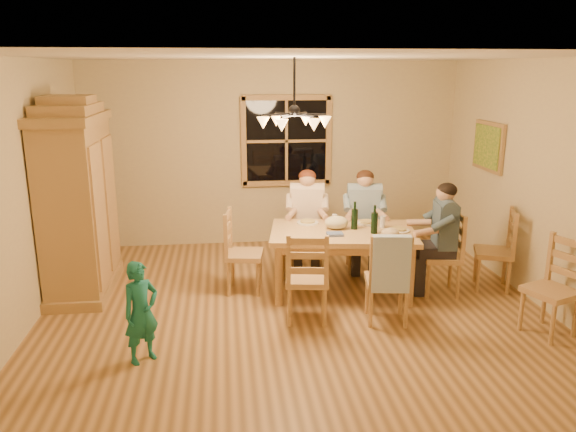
{
  "coord_description": "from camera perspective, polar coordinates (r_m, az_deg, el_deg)",
  "views": [
    {
      "loc": [
        -0.74,
        -5.76,
        2.59
      ],
      "look_at": [
        -0.05,
        0.1,
        1.03
      ],
      "focal_mm": 35.0,
      "sensor_mm": 36.0,
      "label": 1
    }
  ],
  "objects": [
    {
      "name": "chair_end_right",
      "position": [
        6.88,
        15.2,
        -5.18
      ],
      "size": [
        0.48,
        0.5,
        0.99
      ],
      "rotation": [
        0.0,
        0.0,
        1.42
      ],
      "color": "#9D6D45",
      "rests_on": "floor"
    },
    {
      "name": "plate_slate",
      "position": [
        6.63,
        11.15,
        -1.44
      ],
      "size": [
        0.26,
        0.26,
        0.02
      ],
      "primitive_type": "cylinder",
      "color": "white",
      "rests_on": "dining_table"
    },
    {
      "name": "wall_left",
      "position": [
        6.23,
        -25.37,
        1.85
      ],
      "size": [
        0.02,
        5.0,
        2.7
      ],
      "primitive_type": "cube",
      "color": "beige",
      "rests_on": "floor"
    },
    {
      "name": "chair_near_right",
      "position": [
        6.02,
        9.97,
        -7.79
      ],
      "size": [
        0.5,
        0.48,
        0.99
      ],
      "rotation": [
        0.0,
        0.0,
        -0.15
      ],
      "color": "#9D6D45",
      "rests_on": "floor"
    },
    {
      "name": "dining_table",
      "position": [
        6.59,
        5.58,
        -2.36
      ],
      "size": [
        1.8,
        1.25,
        0.76
      ],
      "rotation": [
        0.0,
        0.0,
        -0.15
      ],
      "color": "tan",
      "rests_on": "floor"
    },
    {
      "name": "chandelier",
      "position": [
        5.83,
        0.64,
        9.73
      ],
      "size": [
        0.77,
        0.68,
        0.71
      ],
      "color": "black",
      "rests_on": "ceiling"
    },
    {
      "name": "ceiling",
      "position": [
        5.81,
        0.66,
        15.86
      ],
      "size": [
        5.5,
        5.0,
        0.02
      ],
      "primitive_type": "cube",
      "color": "white",
      "rests_on": "wall_back"
    },
    {
      "name": "chair_far_left",
      "position": [
        7.43,
        1.92,
        -3.14
      ],
      "size": [
        0.5,
        0.48,
        0.99
      ],
      "rotation": [
        0.0,
        0.0,
        2.99
      ],
      "color": "#9D6D45",
      "rests_on": "floor"
    },
    {
      "name": "adult_slate_man",
      "position": [
        6.72,
        15.5,
        -0.86
      ],
      "size": [
        0.47,
        0.44,
        0.87
      ],
      "rotation": [
        0.0,
        0.0,
        1.42
      ],
      "color": "#3B4E5F",
      "rests_on": "floor"
    },
    {
      "name": "armoire",
      "position": [
        6.95,
        -20.51,
        1.09
      ],
      "size": [
        0.66,
        1.4,
        2.3
      ],
      "color": "#A77B48",
      "rests_on": "floor"
    },
    {
      "name": "adult_woman",
      "position": [
        7.29,
        1.95,
        0.88
      ],
      "size": [
        0.44,
        0.47,
        0.87
      ],
      "rotation": [
        0.0,
        0.0,
        2.99
      ],
      "color": "beige",
      "rests_on": "floor"
    },
    {
      "name": "plate_plaid",
      "position": [
        6.88,
        8.02,
        -0.72
      ],
      "size": [
        0.26,
        0.26,
        0.02
      ],
      "primitive_type": "cylinder",
      "color": "white",
      "rests_on": "dining_table"
    },
    {
      "name": "adult_plaid_man",
      "position": [
        7.33,
        7.75,
        0.83
      ],
      "size": [
        0.44,
        0.47,
        0.87
      ],
      "rotation": [
        0.0,
        0.0,
        2.99
      ],
      "color": "#33648E",
      "rests_on": "floor"
    },
    {
      "name": "cap",
      "position": [
        6.35,
        10.37,
        -1.7
      ],
      "size": [
        0.2,
        0.2,
        0.11
      ],
      "primitive_type": "ellipsoid",
      "color": "tan",
      "rests_on": "dining_table"
    },
    {
      "name": "towel",
      "position": [
        5.7,
        10.41,
        -4.83
      ],
      "size": [
        0.39,
        0.15,
        0.58
      ],
      "primitive_type": "cube",
      "rotation": [
        0.0,
        0.0,
        -0.15
      ],
      "color": "#9EB7D6",
      "rests_on": "chair_near_right"
    },
    {
      "name": "floor",
      "position": [
        6.36,
        0.59,
        -9.24
      ],
      "size": [
        5.5,
        5.5,
        0.0
      ],
      "primitive_type": "plane",
      "color": "brown",
      "rests_on": "ground"
    },
    {
      "name": "wall_right",
      "position": [
        6.85,
        24.12,
        3.05
      ],
      "size": [
        0.02,
        5.0,
        2.7
      ],
      "primitive_type": "cube",
      "color": "beige",
      "rests_on": "floor"
    },
    {
      "name": "wine_bottle_b",
      "position": [
        6.46,
        8.78,
        -0.34
      ],
      "size": [
        0.08,
        0.08,
        0.33
      ],
      "primitive_type": "cylinder",
      "color": "black",
      "rests_on": "dining_table"
    },
    {
      "name": "cloth_bundle",
      "position": [
        6.61,
        4.95,
        -0.66
      ],
      "size": [
        0.28,
        0.22,
        0.15
      ],
      "primitive_type": "ellipsoid",
      "color": "#C0B88B",
      "rests_on": "dining_table"
    },
    {
      "name": "chair_spare_back",
      "position": [
        7.22,
        20.02,
        -4.62
      ],
      "size": [
        0.55,
        0.56,
        0.99
      ],
      "rotation": [
        0.0,
        0.0,
        1.22
      ],
      "color": "#9D6D45",
      "rests_on": "floor"
    },
    {
      "name": "wall_back",
      "position": [
        8.39,
        -1.56,
        6.28
      ],
      "size": [
        5.5,
        0.02,
        2.7
      ],
      "primitive_type": "cube",
      "color": "beige",
      "rests_on": "floor"
    },
    {
      "name": "painting",
      "position": [
        7.84,
        19.67,
        6.67
      ],
      "size": [
        0.06,
        0.78,
        0.64
      ],
      "color": "#A77B48",
      "rests_on": "wall_right"
    },
    {
      "name": "chair_spare_front",
      "position": [
        6.23,
        25.0,
        -8.23
      ],
      "size": [
        0.55,
        0.56,
        0.99
      ],
      "rotation": [
        0.0,
        0.0,
        1.95
      ],
      "color": "#9D6D45",
      "rests_on": "floor"
    },
    {
      "name": "child",
      "position": [
        5.27,
        -14.7,
        -9.43
      ],
      "size": [
        0.41,
        0.39,
        0.95
      ],
      "primitive_type": "imported",
      "rotation": [
        0.0,
        0.0,
        0.67
      ],
      "color": "#186F67",
      "rests_on": "floor"
    },
    {
      "name": "chair_end_left",
      "position": [
        6.73,
        -4.41,
        -5.14
      ],
      "size": [
        0.48,
        0.5,
        0.99
      ],
      "rotation": [
        0.0,
        0.0,
        -1.72
      ],
      "color": "#9D6D45",
      "rests_on": "floor"
    },
    {
      "name": "wine_glass_b",
      "position": [
        6.73,
        9.59,
        -0.59
      ],
      "size": [
        0.06,
        0.06,
        0.14
      ],
      "primitive_type": "cylinder",
      "color": "silver",
      "rests_on": "dining_table"
    },
    {
      "name": "chair_far_right",
      "position": [
        7.47,
        7.61,
        -3.17
      ],
      "size": [
        0.5,
        0.48,
        0.99
      ],
      "rotation": [
        0.0,
        0.0,
        2.99
      ],
      "color": "#9D6D45",
      "rests_on": "floor"
    },
    {
      "name": "chair_near_left",
      "position": [
        5.96,
        1.95,
        -7.81
      ],
      "size": [
        0.5,
        0.48,
        0.99
      ],
      "rotation": [
        0.0,
        0.0,
        -0.15
      ],
      "color": "#9D6D45",
      "rests_on": "floor"
    },
    {
      "name": "napkin",
      "position": [
        6.36,
        4.79,
        -1.85
      ],
      "size": [
        0.2,
        0.16,
        0.03
      ],
      "primitive_type": "cube",
      "rotation": [
        0.0,
        0.0,
        -0.15
      ],
      "color": "#4E5F90",
      "rests_on": "dining_table"
    },
    {
      "name": "window",
      "position": [
        8.35,
        -0.17,
        7.63
      ],
      "size": [
        1.3,
        0.06,
        1.3
      ],
      "color": "black",
      "rests_on": "wall_back"
    },
    {
      "name": "wine_glass_a",
      "position": [
        6.74,
        4.76,
        -0.41
      ],
      "size": [
        0.06,
        0.06,
        0.14
      ],
      "primitive_type": "cylinder",
      "color": "silver",
      "rests_on": "dining_table"
    },
    {
      "name": "plate_woman",
      "position": [
        6.83,
        2.01,
        -0.68
      ],
      "size": [
        0.26,
        0.26,
        0.02
      ],
      "primitive_type": "cylinder",
      "color": "white",
      "rests_on": "dining_table"
    },
    {
      "name": "wine_bottle_a",
      "position": [
        6.6,
        6.78,
        0.06
      ],
      "size": [
        0.08,
        0.08,
        0.33
      ],
      "primitive_type": "cylinder",
      "color": "black",
      "rests_on": "dining_table"
    }
  ]
}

